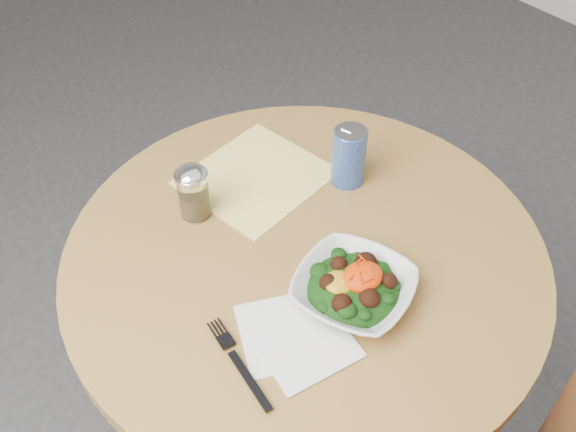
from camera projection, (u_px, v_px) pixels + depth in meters
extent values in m
cylinder|color=black|center=(300.00, 431.00, 1.72)|extent=(0.52, 0.52, 0.03)
cylinder|color=black|center=(302.00, 363.00, 1.47)|extent=(0.10, 0.10, 0.71)
cylinder|color=#A9863D|center=(305.00, 255.00, 1.21)|extent=(0.90, 0.90, 0.04)
cube|color=yellow|center=(256.00, 177.00, 1.33)|extent=(0.30, 0.29, 0.00)
cube|color=white|center=(286.00, 332.00, 1.06)|extent=(0.20, 0.20, 0.00)
cube|color=white|center=(304.00, 342.00, 1.04)|extent=(0.17, 0.17, 0.00)
imported|color=silver|center=(354.00, 289.00, 1.09)|extent=(0.25, 0.25, 0.05)
ellipsoid|color=black|center=(353.00, 290.00, 1.09)|extent=(0.16, 0.16, 0.06)
ellipsoid|color=#C18713|center=(339.00, 282.00, 1.07)|extent=(0.05, 0.05, 0.02)
ellipsoid|color=#F03A05|center=(363.00, 277.00, 1.08)|extent=(0.07, 0.06, 0.03)
cube|color=black|center=(250.00, 381.00, 0.99)|extent=(0.03, 0.12, 0.00)
cube|color=black|center=(222.00, 335.00, 1.05)|extent=(0.03, 0.07, 0.00)
cylinder|color=silver|center=(194.00, 196.00, 1.22)|extent=(0.06, 0.06, 0.09)
cylinder|color=olive|center=(195.00, 203.00, 1.24)|extent=(0.05, 0.05, 0.05)
cylinder|color=white|center=(191.00, 176.00, 1.19)|extent=(0.06, 0.06, 0.01)
ellipsoid|color=white|center=(191.00, 174.00, 1.18)|extent=(0.06, 0.06, 0.03)
cylinder|color=navy|center=(349.00, 157.00, 1.28)|extent=(0.07, 0.07, 0.13)
cylinder|color=silver|center=(351.00, 131.00, 1.24)|extent=(0.06, 0.06, 0.00)
cube|color=silver|center=(347.00, 129.00, 1.24)|extent=(0.02, 0.02, 0.00)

